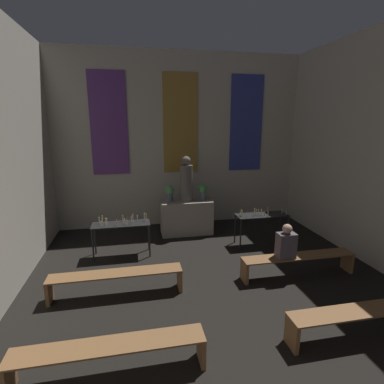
# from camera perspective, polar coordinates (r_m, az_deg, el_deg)

# --- Properties ---
(wall_back) EXTENTS (7.46, 0.16, 5.05)m
(wall_back) POSITION_cam_1_polar(r_m,az_deg,el_deg) (9.02, -2.25, 9.83)
(wall_back) COLOR #B2AD9E
(wall_back) RESTS_ON ground_plane
(altar) EXTENTS (1.42, 0.64, 0.95)m
(altar) POSITION_cam_1_polar(r_m,az_deg,el_deg) (8.46, -1.07, -4.77)
(altar) COLOR gray
(altar) RESTS_ON ground_plane
(statue) EXTENTS (0.34, 0.34, 1.24)m
(statue) POSITION_cam_1_polar(r_m,az_deg,el_deg) (8.19, -1.10, 2.15)
(statue) COLOR #5B5651
(statue) RESTS_ON altar
(flower_vase_left) EXTENTS (0.25, 0.25, 0.45)m
(flower_vase_left) POSITION_cam_1_polar(r_m,az_deg,el_deg) (8.19, -4.27, 0.00)
(flower_vase_left) COLOR #4C5666
(flower_vase_left) RESTS_ON altar
(flower_vase_right) EXTENTS (0.25, 0.25, 0.45)m
(flower_vase_right) POSITION_cam_1_polar(r_m,az_deg,el_deg) (8.35, 2.03, 0.29)
(flower_vase_right) COLOR #4C5666
(flower_vase_right) RESTS_ON altar
(candle_rack_left) EXTENTS (1.32, 0.48, 0.99)m
(candle_rack_left) POSITION_cam_1_polar(r_m,az_deg,el_deg) (7.20, -13.32, -6.59)
(candle_rack_left) COLOR black
(candle_rack_left) RESTS_ON ground_plane
(candle_rack_right) EXTENTS (1.32, 0.48, 0.97)m
(candle_rack_right) POSITION_cam_1_polar(r_m,az_deg,el_deg) (7.86, 13.12, -4.89)
(candle_rack_right) COLOR black
(candle_rack_right) RESTS_ON ground_plane
(pew_third_left) EXTENTS (2.36, 0.36, 0.45)m
(pew_third_left) POSITION_cam_1_polar(r_m,az_deg,el_deg) (4.29, -15.37, -27.37)
(pew_third_left) COLOR brown
(pew_third_left) RESTS_ON ground_plane
(pew_third_right) EXTENTS (2.36, 0.36, 0.45)m
(pew_third_right) POSITION_cam_1_polar(r_m,az_deg,el_deg) (5.35, 30.07, -19.75)
(pew_third_right) COLOR brown
(pew_third_right) RESTS_ON ground_plane
(pew_back_left) EXTENTS (2.36, 0.36, 0.45)m
(pew_back_left) POSITION_cam_1_polar(r_m,az_deg,el_deg) (5.79, -14.18, -15.63)
(pew_back_left) COLOR brown
(pew_back_left) RESTS_ON ground_plane
(pew_back_right) EXTENTS (2.36, 0.36, 0.45)m
(pew_back_right) POSITION_cam_1_polar(r_m,az_deg,el_deg) (6.62, 19.56, -12.19)
(pew_back_right) COLOR brown
(pew_back_right) RESTS_ON ground_plane
(person_seated) EXTENTS (0.36, 0.24, 0.69)m
(person_seated) POSITION_cam_1_polar(r_m,az_deg,el_deg) (6.31, 17.50, -9.24)
(person_seated) COLOR #564C56
(person_seated) RESTS_ON pew_back_right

